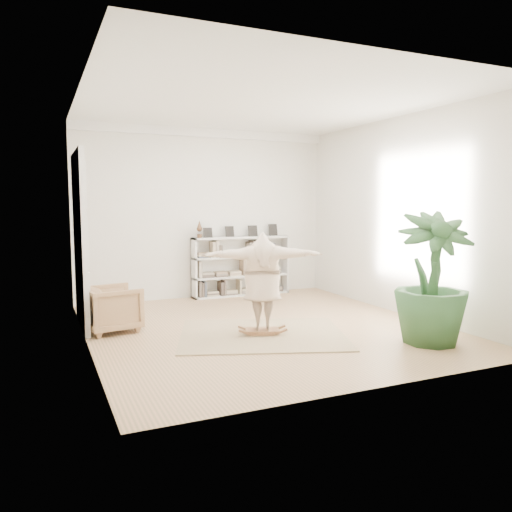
{
  "coord_description": "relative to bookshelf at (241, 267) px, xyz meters",
  "views": [
    {
      "loc": [
        -3.35,
        -7.31,
        2.02
      ],
      "look_at": [
        0.05,
        0.4,
        1.13
      ],
      "focal_mm": 35.0,
      "sensor_mm": 36.0,
      "label": 1
    }
  ],
  "objects": [
    {
      "name": "armchair",
      "position": [
        -3.04,
        -2.1,
        -0.27
      ],
      "size": [
        0.92,
        0.9,
        0.73
      ],
      "primitive_type": "imported",
      "rotation": [
        0.0,
        0.0,
        1.74
      ],
      "color": "tan",
      "rests_on": "floor"
    },
    {
      "name": "rocker_board",
      "position": [
        -0.97,
        -3.28,
        -0.57
      ],
      "size": [
        0.58,
        0.46,
        0.11
      ],
      "rotation": [
        0.0,
        0.0,
        -0.34
      ],
      "color": "brown",
      "rests_on": "rug"
    },
    {
      "name": "floor",
      "position": [
        -0.74,
        -2.82,
        -0.64
      ],
      "size": [
        6.0,
        6.0,
        0.0
      ],
      "primitive_type": "plane",
      "color": "#96784D",
      "rests_on": "ground"
    },
    {
      "name": "doors",
      "position": [
        -3.45,
        -1.52,
        0.76
      ],
      "size": [
        0.09,
        1.78,
        2.92
      ],
      "color": "white",
      "rests_on": "floor"
    },
    {
      "name": "room_shell",
      "position": [
        -0.74,
        0.12,
        2.87
      ],
      "size": [
        6.0,
        6.0,
        6.0
      ],
      "color": "silver",
      "rests_on": "floor"
    },
    {
      "name": "bookshelf",
      "position": [
        0.0,
        0.0,
        0.0
      ],
      "size": [
        2.2,
        0.35,
        1.64
      ],
      "color": "silver",
      "rests_on": "floor"
    },
    {
      "name": "rug",
      "position": [
        -0.97,
        -3.28,
        -0.63
      ],
      "size": [
        3.03,
        2.72,
        0.02
      ],
      "primitive_type": "cube",
      "rotation": [
        0.0,
        0.0,
        -0.34
      ],
      "color": "tan",
      "rests_on": "floor"
    },
    {
      "name": "houseplant",
      "position": [
        1.08,
        -4.66,
        0.32
      ],
      "size": [
        1.36,
        1.36,
        1.92
      ],
      "primitive_type": "imported",
      "rotation": [
        0.0,
        0.0,
        -0.33
      ],
      "color": "#2A5329",
      "rests_on": "floor"
    },
    {
      "name": "person",
      "position": [
        -0.97,
        -3.28,
        0.24
      ],
      "size": [
        1.9,
        1.09,
        1.5
      ],
      "primitive_type": "imported",
      "rotation": [
        0.0,
        0.0,
        2.8
      ],
      "color": "beige",
      "rests_on": "rocker_board"
    }
  ]
}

